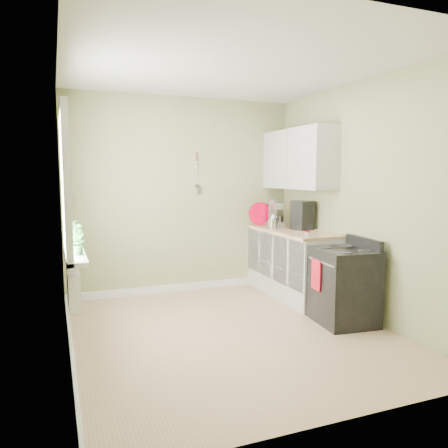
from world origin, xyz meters
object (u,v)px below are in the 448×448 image
object	(u,v)px
stove	(344,285)
coffee_maker	(302,216)
kettle	(273,222)
stand_mixer	(276,215)

from	to	relation	value
stove	coffee_maker	size ratio (longest dim) A/B	2.46
stove	coffee_maker	bearing A→B (deg)	83.51
kettle	stove	bearing A→B (deg)	-79.76
stove	stand_mixer	xyz separation A→B (m)	(-0.05, 1.51, 0.65)
stand_mixer	coffee_maker	distance (m)	0.44
stove	kettle	bearing A→B (deg)	100.24
stand_mixer	coffee_maker	bearing A→B (deg)	-66.83
stand_mixer	kettle	xyz separation A→B (m)	(-0.18, -0.25, -0.06)
coffee_maker	stove	bearing A→B (deg)	-96.49
stove	kettle	world-z (taller)	kettle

